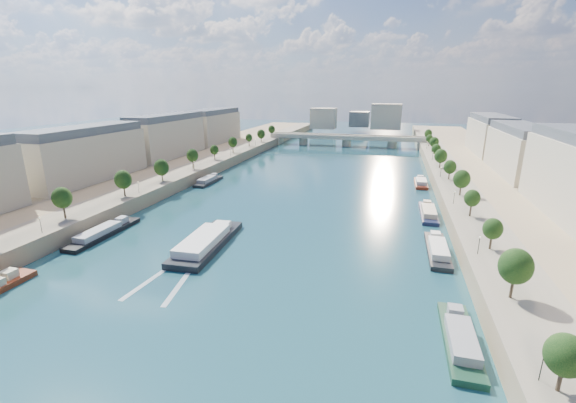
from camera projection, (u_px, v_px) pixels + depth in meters
The scene contains 17 objects.
ground at pixel (304, 195), 151.30m from camera, with size 700.00×700.00×0.00m, color #0B2334.
quay_left at pixel (144, 178), 168.73m from camera, with size 44.00×520.00×5.00m, color #9E8460.
quay_right at pixel (507, 203), 132.45m from camera, with size 44.00×520.00×5.00m, color #9E8460.
pave_left at pixel (174, 175), 164.23m from camera, with size 14.00×520.00×0.10m, color gray.
pave_right at pixel (461, 193), 135.51m from camera, with size 14.00×520.00×0.10m, color gray.
trees_left at pixel (179, 161), 164.03m from camera, with size 4.80×268.80×8.26m.
trees_right at pixel (453, 172), 143.72m from camera, with size 4.80×268.80×8.26m.
lamps_left at pixel (170, 174), 153.07m from camera, with size 0.36×200.36×4.28m.
lamps_right at pixel (447, 182), 140.49m from camera, with size 0.36×200.36×4.28m.
buildings_left at pixel (132, 142), 179.14m from camera, with size 16.00×226.00×23.20m.
buildings_right at pixel (545, 159), 136.31m from camera, with size 16.00×226.00×23.20m.
skyline at pixel (361, 118), 349.40m from camera, with size 79.00×42.00×22.00m.
bridge at pixel (347, 139), 277.37m from camera, with size 112.00×12.00×8.15m.
tour_barge at pixel (206, 242), 102.30m from camera, with size 10.64×31.87×4.27m.
wake at pixel (173, 274), 87.38m from camera, with size 10.75×26.02×0.04m.
moored_barges_left at pixel (77, 246), 100.61m from camera, with size 5.00×152.26×3.60m.
moored_barges_right at pixel (439, 257), 94.38m from camera, with size 5.00×167.80×3.60m.
Camera 1 is at (32.40, -42.23, 40.71)m, focal length 24.00 mm.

